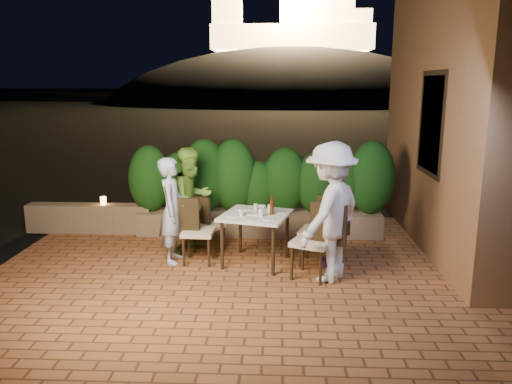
# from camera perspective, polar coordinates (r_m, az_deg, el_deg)

# --- Properties ---
(ground) EXTENTS (400.00, 400.00, 0.00)m
(ground) POSITION_cam_1_polar(r_m,az_deg,el_deg) (6.63, -2.20, -10.87)
(ground) COLOR black
(ground) RESTS_ON ground
(terrace_floor) EXTENTS (7.00, 6.00, 0.15)m
(terrace_floor) POSITION_cam_1_polar(r_m,az_deg,el_deg) (7.11, -1.85, -9.68)
(terrace_floor) COLOR brown
(terrace_floor) RESTS_ON ground
(building_wall) EXTENTS (1.60, 5.00, 5.00)m
(building_wall) POSITION_cam_1_polar(r_m,az_deg,el_deg) (8.63, 23.92, 10.73)
(building_wall) COLOR #99653C
(building_wall) RESTS_ON ground
(window_pane) EXTENTS (0.08, 1.00, 1.40)m
(window_pane) POSITION_cam_1_polar(r_m,az_deg,el_deg) (7.93, 19.59, 7.38)
(window_pane) COLOR black
(window_pane) RESTS_ON building_wall
(window_frame) EXTENTS (0.06, 1.15, 1.55)m
(window_frame) POSITION_cam_1_polar(r_m,az_deg,el_deg) (7.92, 19.52, 7.38)
(window_frame) COLOR black
(window_frame) RESTS_ON building_wall
(planter) EXTENTS (4.20, 0.55, 0.40)m
(planter) POSITION_cam_1_polar(r_m,az_deg,el_deg) (8.71, 0.37, -3.56)
(planter) COLOR #79644D
(planter) RESTS_ON ground
(hedge) EXTENTS (4.00, 0.70, 1.10)m
(hedge) POSITION_cam_1_polar(r_m,az_deg,el_deg) (8.53, 0.38, 1.28)
(hedge) COLOR #133E11
(hedge) RESTS_ON planter
(parapet) EXTENTS (2.20, 0.30, 0.50)m
(parapet) POSITION_cam_1_polar(r_m,az_deg,el_deg) (9.31, -18.45, -2.85)
(parapet) COLOR #79644D
(parapet) RESTS_ON ground
(hill) EXTENTS (52.00, 40.00, 22.00)m
(hill) POSITION_cam_1_polar(r_m,az_deg,el_deg) (66.41, 3.91, 6.74)
(hill) COLOR black
(hill) RESTS_ON ground
(fortress) EXTENTS (26.00, 8.00, 8.00)m
(fortress) POSITION_cam_1_polar(r_m,az_deg,el_deg) (66.55, 4.11, 19.26)
(fortress) COLOR #FFCC7A
(fortress) RESTS_ON hill
(dining_table) EXTENTS (1.12, 1.12, 0.75)m
(dining_table) POSITION_cam_1_polar(r_m,az_deg,el_deg) (7.28, -0.04, -5.36)
(dining_table) COLOR white
(dining_table) RESTS_ON ground
(plate_nw) EXTENTS (0.20, 0.20, 0.01)m
(plate_nw) POSITION_cam_1_polar(r_m,az_deg,el_deg) (7.07, -2.62, -2.70)
(plate_nw) COLOR white
(plate_nw) RESTS_ON dining_table
(plate_sw) EXTENTS (0.23, 0.23, 0.01)m
(plate_sw) POSITION_cam_1_polar(r_m,az_deg,el_deg) (7.46, -1.32, -1.90)
(plate_sw) COLOR white
(plate_sw) RESTS_ON dining_table
(plate_ne) EXTENTS (0.20, 0.20, 0.01)m
(plate_ne) POSITION_cam_1_polar(r_m,az_deg,el_deg) (6.93, 1.41, -3.03)
(plate_ne) COLOR white
(plate_ne) RESTS_ON dining_table
(plate_se) EXTENTS (0.23, 0.23, 0.01)m
(plate_se) POSITION_cam_1_polar(r_m,az_deg,el_deg) (7.31, 2.50, -2.20)
(plate_se) COLOR white
(plate_se) RESTS_ON dining_table
(plate_centre) EXTENTS (0.24, 0.24, 0.01)m
(plate_centre) POSITION_cam_1_polar(r_m,az_deg,el_deg) (7.19, -0.30, -2.44)
(plate_centre) COLOR white
(plate_centre) RESTS_ON dining_table
(plate_front) EXTENTS (0.21, 0.21, 0.01)m
(plate_front) POSITION_cam_1_polar(r_m,az_deg,el_deg) (6.87, -0.27, -3.14)
(plate_front) COLOR white
(plate_front) RESTS_ON dining_table
(glass_nw) EXTENTS (0.06, 0.06, 0.10)m
(glass_nw) POSITION_cam_1_polar(r_m,az_deg,el_deg) (7.06, -1.70, -2.35)
(glass_nw) COLOR silver
(glass_nw) RESTS_ON dining_table
(glass_sw) EXTENTS (0.06, 0.06, 0.10)m
(glass_sw) POSITION_cam_1_polar(r_m,az_deg,el_deg) (7.37, -0.05, -1.72)
(glass_sw) COLOR silver
(glass_sw) RESTS_ON dining_table
(glass_ne) EXTENTS (0.07, 0.07, 0.11)m
(glass_ne) POSITION_cam_1_polar(r_m,az_deg,el_deg) (7.04, 0.56, -2.35)
(glass_ne) COLOR silver
(glass_ne) RESTS_ON dining_table
(glass_se) EXTENTS (0.06, 0.06, 0.11)m
(glass_se) POSITION_cam_1_polar(r_m,az_deg,el_deg) (7.28, 1.58, -1.85)
(glass_se) COLOR silver
(glass_se) RESTS_ON dining_table
(beer_bottle) EXTENTS (0.06, 0.06, 0.29)m
(beer_bottle) POSITION_cam_1_polar(r_m,az_deg,el_deg) (7.11, 1.83, -1.45)
(beer_bottle) COLOR #431E0B
(beer_bottle) RESTS_ON dining_table
(bowl) EXTENTS (0.17, 0.17, 0.04)m
(bowl) POSITION_cam_1_polar(r_m,az_deg,el_deg) (7.48, 0.52, -1.73)
(bowl) COLOR white
(bowl) RESTS_ON dining_table
(chair_left_front) EXTENTS (0.46, 0.46, 0.97)m
(chair_left_front) POSITION_cam_1_polar(r_m,az_deg,el_deg) (7.34, -6.64, -4.42)
(chair_left_front) COLOR black
(chair_left_front) RESTS_ON ground
(chair_left_back) EXTENTS (0.54, 0.54, 0.86)m
(chair_left_back) POSITION_cam_1_polar(r_m,az_deg,el_deg) (7.81, -5.39, -3.75)
(chair_left_back) COLOR black
(chair_left_back) RESTS_ON ground
(chair_right_front) EXTENTS (0.65, 0.65, 1.06)m
(chair_right_front) POSITION_cam_1_polar(r_m,az_deg,el_deg) (6.76, 6.40, -5.49)
(chair_right_front) COLOR black
(chair_right_front) RESTS_ON ground
(chair_right_back) EXTENTS (0.61, 0.61, 1.04)m
(chair_right_back) POSITION_cam_1_polar(r_m,az_deg,el_deg) (7.25, 7.06, -4.32)
(chair_right_back) COLOR black
(chair_right_back) RESTS_ON ground
(diner_blue) EXTENTS (0.39, 0.58, 1.56)m
(diner_blue) POSITION_cam_1_polar(r_m,az_deg,el_deg) (7.35, -9.56, -2.10)
(diner_blue) COLOR #A2B5D0
(diner_blue) RESTS_ON ground
(diner_green) EXTENTS (0.97, 1.00, 1.63)m
(diner_green) POSITION_cam_1_polar(r_m,az_deg,el_deg) (7.82, -7.38, -0.86)
(diner_green) COLOR #78BD3B
(diner_green) RESTS_ON ground
(diner_white) EXTENTS (1.26, 1.38, 1.86)m
(diner_white) POSITION_cam_1_polar(r_m,az_deg,el_deg) (6.63, 8.54, -2.31)
(diner_white) COLOR silver
(diner_white) RESTS_ON ground
(diner_purple) EXTENTS (0.38, 0.89, 1.52)m
(diner_purple) POSITION_cam_1_polar(r_m,az_deg,el_deg) (7.20, 9.21, -2.56)
(diner_purple) COLOR #722775
(diner_purple) RESTS_ON ground
(parapet_lamp) EXTENTS (0.10, 0.10, 0.14)m
(parapet_lamp) POSITION_cam_1_polar(r_m,az_deg,el_deg) (9.14, -17.06, -0.96)
(parapet_lamp) COLOR orange
(parapet_lamp) RESTS_ON parapet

